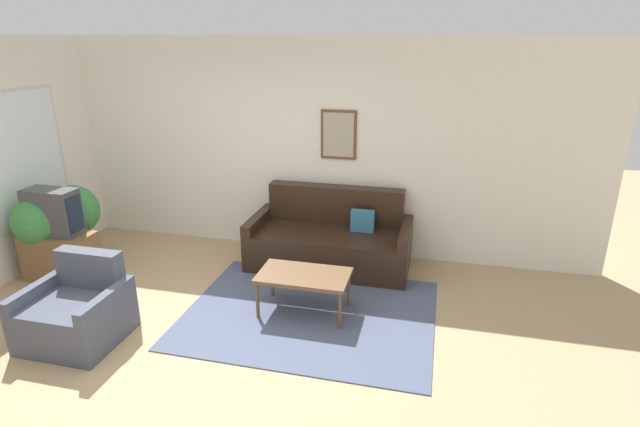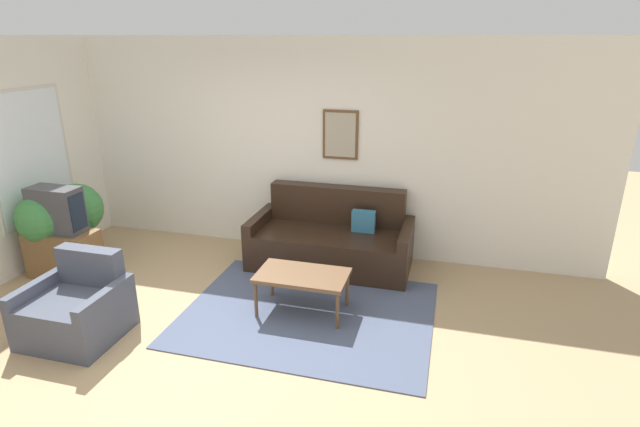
# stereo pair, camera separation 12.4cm
# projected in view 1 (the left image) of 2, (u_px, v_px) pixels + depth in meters

# --- Properties ---
(ground_plane) EXTENTS (16.00, 16.00, 0.00)m
(ground_plane) POSITION_uv_depth(u_px,v_px,m) (200.00, 344.00, 4.61)
(ground_plane) COLOR tan
(area_rug) EXTENTS (2.51, 1.96, 0.01)m
(area_rug) POSITION_uv_depth(u_px,v_px,m) (310.00, 313.00, 5.12)
(area_rug) COLOR #4C5670
(area_rug) RESTS_ON ground_plane
(wall_back) EXTENTS (8.00, 0.09, 2.70)m
(wall_back) POSITION_uv_depth(u_px,v_px,m) (279.00, 147.00, 6.38)
(wall_back) COLOR white
(wall_back) RESTS_ON ground_plane
(couch) EXTENTS (1.94, 0.90, 0.93)m
(couch) POSITION_uv_depth(u_px,v_px,m) (331.00, 241.00, 6.13)
(couch) COLOR black
(couch) RESTS_ON ground_plane
(coffee_table) EXTENTS (0.92, 0.53, 0.43)m
(coffee_table) POSITION_uv_depth(u_px,v_px,m) (304.00, 278.00, 5.03)
(coffee_table) COLOR brown
(coffee_table) RESTS_ON ground_plane
(tv_stand) EXTENTS (0.80, 0.40, 0.56)m
(tv_stand) POSITION_uv_depth(u_px,v_px,m) (61.00, 256.00, 5.78)
(tv_stand) COLOR brown
(tv_stand) RESTS_ON ground_plane
(tv) EXTENTS (0.59, 0.28, 0.53)m
(tv) POSITION_uv_depth(u_px,v_px,m) (53.00, 212.00, 5.60)
(tv) COLOR #424247
(tv) RESTS_ON tv_stand
(armchair) EXTENTS (0.83, 0.76, 0.78)m
(armchair) POSITION_uv_depth(u_px,v_px,m) (77.00, 313.00, 4.63)
(armchair) COLOR #474C5B
(armchair) RESTS_ON ground_plane
(potted_plant_tall) EXTENTS (0.61, 0.61, 1.01)m
(potted_plant_tall) POSITION_uv_depth(u_px,v_px,m) (41.00, 223.00, 5.71)
(potted_plant_tall) COLOR slate
(potted_plant_tall) RESTS_ON ground_plane
(potted_plant_by_window) EXTENTS (0.63, 0.63, 0.97)m
(potted_plant_by_window) POSITION_uv_depth(u_px,v_px,m) (73.00, 212.00, 6.15)
(potted_plant_by_window) COLOR #935638
(potted_plant_by_window) RESTS_ON ground_plane
(potted_plant_small) EXTENTS (0.43, 0.43, 0.73)m
(potted_plant_small) POSITION_uv_depth(u_px,v_px,m) (72.00, 231.00, 6.06)
(potted_plant_small) COLOR slate
(potted_plant_small) RESTS_ON ground_plane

